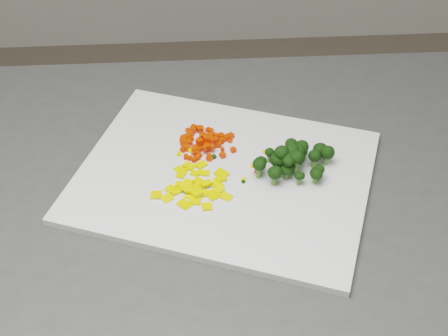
{
  "coord_description": "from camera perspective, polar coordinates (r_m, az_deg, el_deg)",
  "views": [
    {
      "loc": [
        -0.23,
        -0.65,
        1.54
      ],
      "look_at": [
        -0.19,
        0.04,
        0.92
      ],
      "focal_mm": 50.0,
      "sensor_mm": 36.0,
      "label": 1
    }
  ],
  "objects": [
    {
      "name": "carrot_cube_65",
      "position": [
        0.99,
        -1.07,
        2.96
      ],
      "size": [
        0.01,
        0.01,
        0.01
      ],
      "primitive_type": "cube",
      "rotation": [
        0.0,
        0.0,
        3.11
      ],
      "color": "red",
      "rests_on": "carrot_pile"
    },
    {
      "name": "carrot_cube_61",
      "position": [
        0.97,
        -2.26,
        2.42
      ],
      "size": [
        0.01,
        0.01,
        0.01
      ],
      "primitive_type": "cube",
      "rotation": [
        0.0,
        0.0,
        2.0
      ],
      "color": "red",
      "rests_on": "carrot_pile"
    },
    {
      "name": "pepper_chunk_13",
      "position": [
        0.9,
        -1.61,
        -1.4
      ],
      "size": [
        0.02,
        0.02,
        0.0
      ],
      "primitive_type": "cube",
      "rotation": [
        -0.02,
        -0.02,
        0.45
      ],
      "color": "yellow",
      "rests_on": "pepper_pile"
    },
    {
      "name": "carrot_cube_29",
      "position": [
        0.99,
        -0.27,
        2.91
      ],
      "size": [
        0.01,
        0.01,
        0.01
      ],
      "primitive_type": "cube",
      "rotation": [
        0.0,
        0.0,
        0.49
      ],
      "color": "red",
      "rests_on": "carrot_pile"
    },
    {
      "name": "carrot_cube_33",
      "position": [
        0.99,
        0.24,
        2.77
      ],
      "size": [
        0.01,
        0.01,
        0.01
      ],
      "primitive_type": "cube",
      "rotation": [
        0.0,
        0.0,
        1.76
      ],
      "color": "red",
      "rests_on": "carrot_pile"
    },
    {
      "name": "carrot_cube_63",
      "position": [
        0.99,
        0.62,
        2.95
      ],
      "size": [
        0.01,
        0.01,
        0.01
      ],
      "primitive_type": "cube",
      "rotation": [
        0.0,
        0.0,
        2.34
      ],
      "color": "red",
      "rests_on": "carrot_pile"
    },
    {
      "name": "broccoli_floret_6",
      "position": [
        0.94,
        4.14,
        1.14
      ],
      "size": [
        0.02,
        0.02,
        0.02
      ],
      "primitive_type": null,
      "color": "black",
      "rests_on": "broccoli_pile"
    },
    {
      "name": "carrot_cube_31",
      "position": [
        0.98,
        -1.54,
        2.63
      ],
      "size": [
        0.01,
        0.01,
        0.01
      ],
      "primitive_type": "cube",
      "rotation": [
        0.0,
        0.0,
        0.53
      ],
      "color": "red",
      "rests_on": "carrot_pile"
    },
    {
      "name": "carrot_cube_40",
      "position": [
        0.96,
        -1.08,
        1.93
      ],
      "size": [
        0.01,
        0.01,
        0.01
      ],
      "primitive_type": "cube",
      "rotation": [
        0.0,
        0.0,
        0.79
      ],
      "color": "red",
      "rests_on": "carrot_pile"
    },
    {
      "name": "broccoli_floret_15",
      "position": [
        0.9,
        4.61,
        -0.78
      ],
      "size": [
        0.03,
        0.03,
        0.03
      ],
      "primitive_type": null,
      "color": "black",
      "rests_on": "broccoli_pile"
    },
    {
      "name": "pepper_chunk_18",
      "position": [
        0.93,
        -1.9,
        -0.46
      ],
      "size": [
        0.02,
        0.01,
        0.0
      ],
      "primitive_type": "cube",
      "rotation": [
        0.02,
        0.01,
        2.97
      ],
      "color": "yellow",
      "rests_on": "pepper_pile"
    },
    {
      "name": "carrot_cube_73",
      "position": [
        0.99,
        -3.2,
        2.94
      ],
      "size": [
        0.01,
        0.01,
        0.01
      ],
      "primitive_type": "cube",
      "rotation": [
        0.0,
        0.0,
        0.93
      ],
      "color": "red",
      "rests_on": "carrot_pile"
    },
    {
      "name": "carrot_cube_50",
      "position": [
        0.97,
        -1.51,
        1.85
      ],
      "size": [
        0.01,
        0.01,
        0.01
      ],
      "primitive_type": "cube",
      "rotation": [
        0.0,
        0.0,
        2.41
      ],
      "color": "red",
      "rests_on": "carrot_pile"
    },
    {
      "name": "carrot_cube_71",
      "position": [
        0.96,
        -3.5,
        1.03
      ],
      "size": [
        0.01,
        0.01,
        0.01
      ],
      "primitive_type": "cube",
      "rotation": [
        0.0,
        0.0,
        1.58
      ],
      "color": "red",
      "rests_on": "carrot_pile"
    },
    {
      "name": "pepper_chunk_1",
      "position": [
        0.93,
        -2.67,
        -0.5
      ],
      "size": [
        0.02,
        0.01,
        0.01
      ],
      "primitive_type": "cube",
      "rotation": [
        -0.03,
        0.04,
        2.6
      ],
      "color": "yellow",
      "rests_on": "pepper_pile"
    },
    {
      "name": "carrot_cube_6",
      "position": [
        0.98,
        -3.26,
        2.28
      ],
      "size": [
        0.01,
        0.01,
        0.01
      ],
      "primitive_type": "cube",
      "rotation": [
        0.0,
        0.0,
        2.3
      ],
      "color": "red",
      "rests_on": "carrot_pile"
    },
    {
      "name": "carrot_cube_21",
      "position": [
        0.98,
        -3.72,
        2.32
      ],
      "size": [
        0.01,
        0.01,
        0.01
      ],
      "primitive_type": "cube",
      "rotation": [
        0.0,
        0.0,
        1.3
      ],
      "color": "red",
      "rests_on": "carrot_pile"
    },
    {
      "name": "carrot_cube_17",
      "position": [
        1.0,
        -3.06,
        3.17
      ],
      "size": [
        0.01,
        0.01,
        0.01
      ],
      "primitive_type": "cube",
      "rotation": [
        0.0,
        0.0,
        0.4
      ],
      "color": "red",
      "rests_on": "carrot_pile"
    },
    {
      "name": "carrot_cube_24",
      "position": [
        0.98,
        -0.51,
        2.19
      ],
      "size": [
        0.01,
        0.01,
        0.01
      ],
      "primitive_type": "cube",
      "rotation": [
        0.0,
        0.0,
        2.91
      ],
      "color": "red",
      "rests_on": "carrot_pile"
    },
    {
      "name": "broccoli_floret_5",
      "position": [
        0.91,
        6.88,
        -0.97
      ],
      "size": [
        0.02,
        0.02,
        0.02
      ],
      "primitive_type": null,
      "color": "black",
      "rests_on": "broccoli_pile"
    },
    {
      "name": "carrot_cube_1",
      "position": [
        0.98,
        -1.23,
        2.91
      ],
      "size": [
        0.01,
        0.01,
        0.01
      ],
      "primitive_type": "cube",
      "rotation": [
        0.0,
        0.0,
        2.96
      ],
      "color": "red",
      "rests_on": "carrot_pile"
    },
    {
      "name": "broccoli_pile",
      "position": [
        0.92,
        6.51,
        0.88
      ],
      "size": [
        0.11,
        0.11,
        0.05
      ],
      "primitive_type": null,
      "color": "black",
      "rests_on": "cutting_board"
    },
    {
      "name": "pepper_chunk_21",
      "position": [
        0.93,
        -0.2,
        -0.51
      ],
      "size": [
        0.03,
        0.02,
        0.01
      ],
      "primitive_type": "cube",
      "rotation": [
        0.08,
        -0.1,
        2.44
      ],
      "color": "yellow",
      "rests_on": "pepper_pile"
    },
    {
      "name": "carrot_cube_54",
      "position": [
        0.98,
        0.56,
        2.5
      ],
      "size": [
        0.01,
        0.01,
        0.01
      ],
      "primitive_type": "cube",
      "rotation": [
        0.0,
        0.0,
        2.49
      ],
      "color": "red",
      "rests_on": "carrot_pile"
    },
    {
      "name": "carrot_cube_34",
      "position": [
        0.98,
        -0.72,
        2.81
      ],
      "size": [
        0.01,
        0.01,
        0.01
      ],
      "primitive_type": "cube",
      "rotation": [
        0.0,
        0.0,
        1.86
      ],
      "color": "red",
      "rests_on": "carrot_pile"
    },
    {
      "name": "carrot_cube_60",
      "position": [
        0.99,
        0.45,
        2.89
      ],
      "size": [
        0.01,
        0.01,
        0.01
      ],
      "primitive_type": "cube",
      "rotation": [
        0.0,
        0.0,
        1.3
      ],
      "color": "red",
      "rests_on": "carrot_pile"
    },
    {
      "name": "stray_bit_8",
      "position": [
        0.93,
        -2.72,
        -0.53
      ],
      "size": [
        0.01,
        0.01,
        0.0
      ],
      "primitive_type": "cube",
      "rotation": [
        0.0,
        0.0,
        0.93
      ],
      "color": "yellow",
      "rests_on": "cutting_board"
    },
    {
      "name": "carrot_cube_39",
      "position": [
        0.98,
        -0.72,
        2.96
      ],
      "size": [
        0.01,
        0.01,
        0.01
      ],
      "primitive_type": "cube",
      "rotation": [
        0.0,
        0.0,
        1.23
      ],
      "color": "red",
      "rests_on": "carrot_pile"
    },
    {
      "name": "carrot_cube_70",
      "position": [
        0.97,
        -1.16,
        2.52
      ],
      "size": [
        0.01,
        0.01,
        0.01
      ],
      "primitive_type": "cube",
      "rotation": [
        0.0,
        0.0,
        1.73
      ],
      "color": "red",
      "rests_on": "carrot_pile"
    },
    {
      "name": "carrot_cube_47",
      "position": [
        1.01,
        -1.43,
        3.49
      ],
      "size": [
        0.01,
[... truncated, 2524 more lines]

